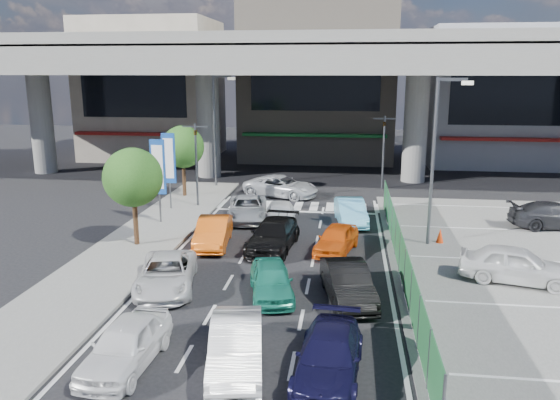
# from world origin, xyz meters

# --- Properties ---
(ground) EXTENTS (120.00, 120.00, 0.00)m
(ground) POSITION_xyz_m (0.00, 0.00, 0.00)
(ground) COLOR black
(ground) RESTS_ON ground
(parking_lot) EXTENTS (12.00, 28.00, 0.06)m
(parking_lot) POSITION_xyz_m (11.00, 2.00, 0.03)
(parking_lot) COLOR slate
(parking_lot) RESTS_ON ground
(sidewalk_left) EXTENTS (4.00, 30.00, 0.12)m
(sidewalk_left) POSITION_xyz_m (-7.00, 4.00, 0.06)
(sidewalk_left) COLOR slate
(sidewalk_left) RESTS_ON ground
(fence_run) EXTENTS (0.16, 22.00, 1.80)m
(fence_run) POSITION_xyz_m (5.30, 1.00, 0.90)
(fence_run) COLOR #1D572E
(fence_run) RESTS_ON ground
(expressway) EXTENTS (64.00, 14.00, 10.75)m
(expressway) POSITION_xyz_m (0.00, 22.00, 8.76)
(expressway) COLOR slate
(expressway) RESTS_ON ground
(building_west) EXTENTS (12.00, 10.90, 13.00)m
(building_west) POSITION_xyz_m (-16.00, 31.97, 6.49)
(building_west) COLOR gray
(building_west) RESTS_ON ground
(building_center) EXTENTS (14.00, 10.90, 15.00)m
(building_center) POSITION_xyz_m (0.00, 32.97, 7.49)
(building_center) COLOR gray
(building_center) RESTS_ON ground
(building_east) EXTENTS (12.00, 10.90, 12.00)m
(building_east) POSITION_xyz_m (16.00, 31.97, 5.99)
(building_east) COLOR gray
(building_east) RESTS_ON ground
(traffic_light_left) EXTENTS (1.60, 1.24, 5.20)m
(traffic_light_left) POSITION_xyz_m (-6.20, 12.00, 3.94)
(traffic_light_left) COLOR #595B60
(traffic_light_left) RESTS_ON ground
(traffic_light_right) EXTENTS (1.60, 1.24, 5.20)m
(traffic_light_right) POSITION_xyz_m (5.50, 19.00, 3.94)
(traffic_light_right) COLOR #595B60
(traffic_light_right) RESTS_ON ground
(street_lamp_right) EXTENTS (1.65, 0.22, 8.00)m
(street_lamp_right) POSITION_xyz_m (7.17, 6.00, 4.77)
(street_lamp_right) COLOR #595B60
(street_lamp_right) RESTS_ON ground
(street_lamp_left) EXTENTS (1.65, 0.22, 8.00)m
(street_lamp_left) POSITION_xyz_m (-6.33, 18.00, 4.77)
(street_lamp_left) COLOR #595B60
(street_lamp_left) RESTS_ON ground
(signboard_near) EXTENTS (0.80, 0.14, 4.70)m
(signboard_near) POSITION_xyz_m (-7.20, 7.99, 3.06)
(signboard_near) COLOR #595B60
(signboard_near) RESTS_ON ground
(signboard_far) EXTENTS (0.80, 0.14, 4.70)m
(signboard_far) POSITION_xyz_m (-7.60, 10.99, 3.06)
(signboard_far) COLOR #595B60
(signboard_far) RESTS_ON ground
(tree_near) EXTENTS (2.80, 2.80, 4.80)m
(tree_near) POSITION_xyz_m (-7.00, 4.00, 3.39)
(tree_near) COLOR #382314
(tree_near) RESTS_ON ground
(tree_far) EXTENTS (2.80, 2.80, 4.80)m
(tree_far) POSITION_xyz_m (-7.80, 14.50, 3.39)
(tree_far) COLOR #382314
(tree_far) RESTS_ON ground
(van_white_back_left) EXTENTS (1.80, 4.04, 1.35)m
(van_white_back_left) POSITION_xyz_m (-3.12, -6.60, 0.67)
(van_white_back_left) COLOR white
(van_white_back_left) RESTS_ON ground
(hatch_white_back_mid) EXTENTS (2.13, 4.37, 1.38)m
(hatch_white_back_mid) POSITION_xyz_m (0.03, -6.29, 0.69)
(hatch_white_back_mid) COLOR white
(hatch_white_back_mid) RESTS_ON ground
(minivan_navy_back) EXTENTS (2.05, 4.40, 1.24)m
(minivan_navy_back) POSITION_xyz_m (2.67, -6.44, 0.62)
(minivan_navy_back) COLOR black
(minivan_navy_back) RESTS_ON ground
(sedan_white_mid_left) EXTENTS (3.01, 4.91, 1.27)m
(sedan_white_mid_left) POSITION_xyz_m (-3.83, -0.95, 0.64)
(sedan_white_mid_left) COLOR silver
(sedan_white_mid_left) RESTS_ON ground
(taxi_teal_mid) EXTENTS (2.31, 4.03, 1.29)m
(taxi_teal_mid) POSITION_xyz_m (0.30, -1.16, 0.65)
(taxi_teal_mid) COLOR #1E846C
(taxi_teal_mid) RESTS_ON ground
(hatch_black_mid_right) EXTENTS (2.30, 4.40, 1.38)m
(hatch_black_mid_right) POSITION_xyz_m (3.15, -1.15, 0.69)
(hatch_black_mid_right) COLOR black
(hatch_black_mid_right) RESTS_ON ground
(taxi_orange_left) EXTENTS (1.89, 4.32, 1.38)m
(taxi_orange_left) POSITION_xyz_m (-3.34, 4.54, 0.69)
(taxi_orange_left) COLOR #D85710
(taxi_orange_left) RESTS_ON ground
(sedan_black_mid) EXTENTS (2.38, 4.92, 1.38)m
(sedan_black_mid) POSITION_xyz_m (-0.38, 4.39, 0.69)
(sedan_black_mid) COLOR black
(sedan_black_mid) RESTS_ON ground
(taxi_orange_right) EXTENTS (2.34, 3.98, 1.27)m
(taxi_orange_right) POSITION_xyz_m (2.60, 4.34, 0.64)
(taxi_orange_right) COLOR #D7500D
(taxi_orange_right) RESTS_ON ground
(wagon_silver_front_left) EXTENTS (2.84, 4.94, 1.30)m
(wagon_silver_front_left) POSITION_xyz_m (-2.58, 9.49, 0.65)
(wagon_silver_front_left) COLOR #B0B4B9
(wagon_silver_front_left) RESTS_ON ground
(sedan_white_front_mid) EXTENTS (2.11, 4.22, 1.38)m
(sedan_white_front_mid) POSITION_xyz_m (-0.52, 8.17, 0.69)
(sedan_white_front_mid) COLOR white
(sedan_white_front_mid) RESTS_ON ground
(kei_truck_front_right) EXTENTS (2.01, 4.35, 1.38)m
(kei_truck_front_right) POSITION_xyz_m (3.25, 9.33, 0.69)
(kei_truck_front_right) COLOR #5CB5DB
(kei_truck_front_right) RESTS_ON ground
(crossing_wagon_silver) EXTENTS (5.52, 3.81, 1.40)m
(crossing_wagon_silver) POSITION_xyz_m (-1.39, 15.50, 0.70)
(crossing_wagon_silver) COLOR silver
(crossing_wagon_silver) RESTS_ON ground
(parked_sedan_white) EXTENTS (4.65, 2.81, 1.48)m
(parked_sedan_white) POSITION_xyz_m (9.78, 1.35, 0.80)
(parked_sedan_white) COLOR silver
(parked_sedan_white) RESTS_ON parking_lot
(parked_sedan_dgrey) EXTENTS (4.89, 2.29, 1.38)m
(parked_sedan_dgrey) POSITION_xyz_m (14.12, 9.67, 0.75)
(parked_sedan_dgrey) COLOR #28292D
(parked_sedan_dgrey) RESTS_ON parking_lot
(traffic_cone) EXTENTS (0.42, 0.42, 0.71)m
(traffic_cone) POSITION_xyz_m (7.62, 6.25, 0.41)
(traffic_cone) COLOR #FF3E0E
(traffic_cone) RESTS_ON parking_lot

